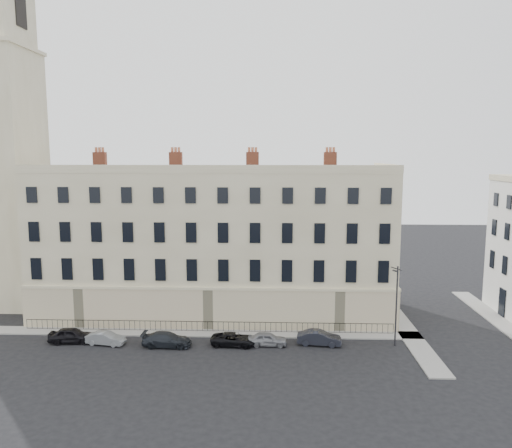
# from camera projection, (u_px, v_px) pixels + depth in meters

# --- Properties ---
(ground) EXTENTS (160.00, 160.00, 0.00)m
(ground) POSITION_uv_depth(u_px,v_px,m) (270.00, 356.00, 41.86)
(ground) COLOR black
(ground) RESTS_ON ground
(terrace) EXTENTS (36.22, 12.22, 17.00)m
(terrace) POSITION_uv_depth(u_px,v_px,m) (215.00, 242.00, 52.88)
(terrace) COLOR #C0B48F
(terrace) RESTS_ON ground
(pavement_terrace) EXTENTS (48.00, 2.00, 0.12)m
(pavement_terrace) POSITION_uv_depth(u_px,v_px,m) (165.00, 332.00, 47.17)
(pavement_terrace) COLOR gray
(pavement_terrace) RESTS_ON ground
(pavement_east_return) EXTENTS (2.00, 24.00, 0.12)m
(pavement_east_return) POSITION_uv_depth(u_px,v_px,m) (402.00, 325.00, 49.29)
(pavement_east_return) COLOR gray
(pavement_east_return) RESTS_ON ground
(pavement_adjacent) EXTENTS (2.00, 20.00, 0.12)m
(pavement_adjacent) POSITION_uv_depth(u_px,v_px,m) (496.00, 319.00, 50.90)
(pavement_adjacent) COLOR gray
(pavement_adjacent) RESTS_ON ground
(railings) EXTENTS (35.00, 0.04, 0.96)m
(railings) POSITION_uv_depth(u_px,v_px,m) (208.00, 326.00, 47.35)
(railings) COLOR black
(railings) RESTS_ON ground
(car_a) EXTENTS (4.11, 1.90, 1.36)m
(car_a) POSITION_uv_depth(u_px,v_px,m) (72.00, 335.00, 44.70)
(car_a) COLOR black
(car_a) RESTS_ON ground
(car_b) EXTENTS (3.62, 1.75, 1.14)m
(car_b) POSITION_uv_depth(u_px,v_px,m) (106.00, 338.00, 44.26)
(car_b) COLOR gray
(car_b) RESTS_ON ground
(car_c) EXTENTS (4.41, 1.91, 1.26)m
(car_c) POSITION_uv_depth(u_px,v_px,m) (167.00, 340.00, 43.80)
(car_c) COLOR black
(car_c) RESTS_ON ground
(car_d) EXTENTS (4.12, 2.12, 1.11)m
(car_d) POSITION_uv_depth(u_px,v_px,m) (233.00, 339.00, 44.04)
(car_d) COLOR black
(car_d) RESTS_ON ground
(car_e) EXTENTS (3.48, 1.41, 1.18)m
(car_e) POSITION_uv_depth(u_px,v_px,m) (268.00, 339.00, 44.02)
(car_e) COLOR gray
(car_e) RESTS_ON ground
(car_f) EXTENTS (4.04, 1.80, 1.29)m
(car_f) POSITION_uv_depth(u_px,v_px,m) (319.00, 338.00, 44.15)
(car_f) COLOR black
(car_f) RESTS_ON ground
(streetlamp) EXTENTS (0.77, 1.45, 7.18)m
(streetlamp) POSITION_uv_depth(u_px,v_px,m) (396.00, 302.00, 43.43)
(streetlamp) COLOR #2D2D32
(streetlamp) RESTS_ON ground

